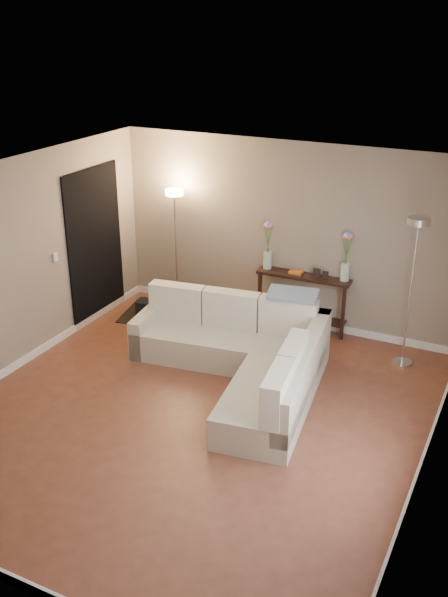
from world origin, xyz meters
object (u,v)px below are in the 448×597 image
at_px(floor_lamp_unlit, 414,263).
at_px(console_table, 298,297).
at_px(sectional_sofa, 245,354).
at_px(floor_lamp_lit, 175,226).

bearing_deg(floor_lamp_unlit, console_table, 164.32).
relative_size(sectional_sofa, floor_lamp_lit, 1.51).
xyz_separation_m(console_table, floor_lamp_unlit, (1.60, -0.45, 0.91)).
distance_m(sectional_sofa, console_table, 1.66).
xyz_separation_m(console_table, floor_lamp_lit, (-1.87, -0.16, 0.83)).
bearing_deg(console_table, sectional_sofa, -92.08).
bearing_deg(sectional_sofa, console_table, 87.92).
distance_m(sectional_sofa, floor_lamp_unlit, 2.30).
relative_size(console_table, floor_lamp_unlit, 0.69).
distance_m(console_table, floor_lamp_unlit, 1.89).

